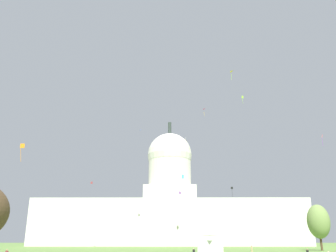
% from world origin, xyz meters
% --- Properties ---
extents(capitol_building, '(138.66, 26.91, 66.14)m').
position_xyz_m(capitol_building, '(-4.71, 164.83, 18.14)').
color(capitol_building, silver).
rests_on(capitol_building, ground_plane).
extents(event_tent, '(5.88, 7.30, 5.91)m').
position_xyz_m(event_tent, '(3.79, 55.71, 2.95)').
color(event_tent, white).
rests_on(event_tent, ground_plane).
extents(tree_east_mid, '(8.83, 8.83, 13.07)m').
position_xyz_m(tree_east_mid, '(39.35, 84.67, 8.13)').
color(tree_east_mid, '#4C3823').
rests_on(tree_east_mid, ground_plane).
extents(person_tan_back_left, '(0.41, 0.41, 1.76)m').
position_xyz_m(person_tan_back_left, '(13.36, 58.83, 0.82)').
color(person_tan_back_left, tan).
rests_on(person_tan_back_left, ground_plane).
extents(kite_cyan_mid, '(0.80, 0.60, 2.84)m').
position_xyz_m(kite_cyan_mid, '(-0.03, 102.36, 24.46)').
color(kite_cyan_mid, '#33BCDB').
extents(kite_blue_high, '(1.34, 1.29, 0.41)m').
position_xyz_m(kite_blue_high, '(-18.07, 123.93, 48.37)').
color(kite_blue_high, blue).
extents(kite_lime_high, '(0.86, 0.37, 3.47)m').
position_xyz_m(kite_lime_high, '(24.03, 105.02, 56.23)').
color(kite_lime_high, '#8CD133').
extents(kite_red_mid, '(0.77, 0.80, 0.90)m').
position_xyz_m(kite_red_mid, '(-38.95, 130.59, 26.84)').
color(kite_red_mid, red).
extents(kite_violet_mid, '(1.16, 1.17, 1.12)m').
position_xyz_m(kite_violet_mid, '(-0.10, 139.15, 23.57)').
color(kite_violet_mid, purple).
extents(kite_pink_mid, '(0.55, 0.68, 3.43)m').
position_xyz_m(kite_pink_mid, '(39.29, 74.28, 30.94)').
color(kite_pink_mid, pink).
extents(kite_black_mid, '(0.73, 0.78, 4.12)m').
position_xyz_m(kite_black_mid, '(19.25, 113.07, 21.97)').
color(kite_black_mid, black).
extents(kite_gold_high, '(1.13, 1.51, 3.14)m').
position_xyz_m(kite_gold_high, '(15.35, 81.37, 55.50)').
color(kite_gold_high, gold).
extents(kite_white_high, '(0.30, 0.79, 3.44)m').
position_xyz_m(kite_white_high, '(3.16, 141.60, 49.68)').
color(kite_white_high, white).
extents(kite_orange_mid, '(0.91, 0.19, 3.92)m').
position_xyz_m(kite_orange_mid, '(-35.81, 48.49, 21.41)').
color(kite_orange_mid, orange).
extents(kite_magenta_high, '(1.32, 1.91, 2.44)m').
position_xyz_m(kite_magenta_high, '(7.52, 96.99, 48.07)').
color(kite_magenta_high, '#D1339E').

